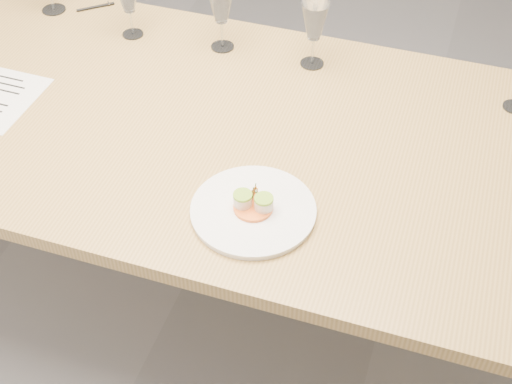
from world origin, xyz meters
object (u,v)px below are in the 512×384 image
(dinner_plate, at_px, (253,210))
(wine_glass_2, at_px, (221,6))
(ballpoint_pen, at_px, (96,7))
(wine_glass_3, at_px, (315,23))
(dining_table, at_px, (165,132))

(dinner_plate, relative_size, wine_glass_2, 1.47)
(dinner_plate, xyz_separation_m, ballpoint_pen, (-0.77, 0.70, -0.01))
(ballpoint_pen, height_order, wine_glass_3, wine_glass_3)
(wine_glass_2, bearing_deg, dining_table, -96.94)
(dinner_plate, height_order, ballpoint_pen, dinner_plate)
(dining_table, bearing_deg, dinner_plate, -38.40)
(dining_table, xyz_separation_m, ballpoint_pen, (-0.42, 0.43, 0.07))
(wine_glass_3, bearing_deg, ballpoint_pen, 173.64)
(dinner_plate, distance_m, wine_glass_3, 0.63)
(dinner_plate, relative_size, wine_glass_3, 1.48)
(dining_table, xyz_separation_m, wine_glass_3, (0.32, 0.34, 0.20))
(dining_table, xyz_separation_m, dinner_plate, (0.35, -0.28, 0.08))
(ballpoint_pen, distance_m, wine_glass_3, 0.76)
(dining_table, distance_m, wine_glass_3, 0.51)
(dining_table, relative_size, dinner_plate, 8.28)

